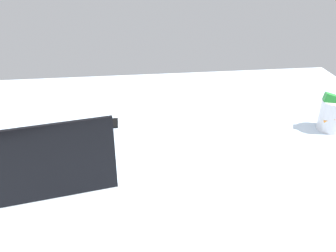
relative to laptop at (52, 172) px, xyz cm
name	(u,v)px	position (x,y,z in cm)	size (l,w,h in cm)	color
bed_mattress	(168,169)	(-33.96, -17.23, -13.41)	(180.00, 140.00, 18.00)	silver
laptop	(52,172)	(0.00, 0.00, 0.00)	(36.62, 28.60, 23.00)	silver
snack_cup	(333,114)	(-93.17, -22.29, 1.54)	(10.35, 9.60, 13.98)	silver
cell_phone	(99,124)	(-10.47, -35.12, -4.01)	(6.80, 14.00, 0.80)	black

